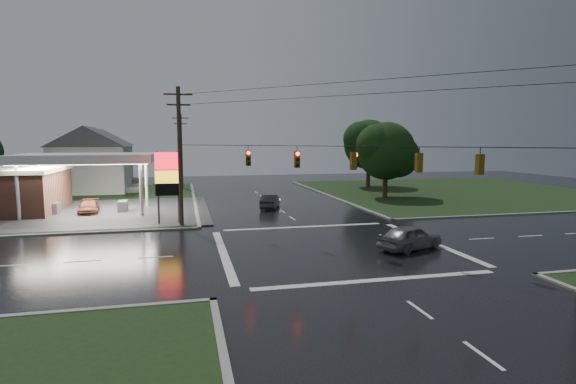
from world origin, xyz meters
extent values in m
plane|color=black|center=(0.00, 0.00, 0.00)|extent=(120.00, 120.00, 0.00)
cube|color=black|center=(-26.00, 26.00, 0.04)|extent=(36.00, 36.00, 0.08)
cube|color=black|center=(26.00, 26.00, 0.04)|extent=(36.00, 36.00, 0.08)
cube|color=#2D2D2D|center=(-20.00, 18.00, 0.09)|extent=(26.00, 18.00, 0.02)
cylinder|color=silver|center=(-23.00, 15.00, 2.50)|extent=(0.30, 0.30, 5.00)
cylinder|color=silver|center=(-13.00, 15.00, 2.50)|extent=(0.30, 0.30, 5.00)
cylinder|color=silver|center=(-23.00, 21.00, 2.50)|extent=(0.30, 0.30, 5.00)
cylinder|color=silver|center=(-13.00, 21.00, 2.50)|extent=(0.30, 0.30, 5.00)
cube|color=silver|center=(-18.00, 18.00, 5.20)|extent=(12.00, 8.00, 0.80)
cube|color=white|center=(-18.00, 18.00, 4.78)|extent=(11.40, 7.40, 0.04)
cube|color=#59595E|center=(-21.00, 18.00, 0.55)|extent=(0.80, 1.60, 1.10)
cube|color=#59595E|center=(-15.00, 18.00, 0.55)|extent=(0.80, 1.60, 1.10)
cylinder|color=#59595E|center=(-11.30, 10.50, 3.00)|extent=(0.16, 0.16, 6.00)
cylinder|color=#59595E|center=(-9.70, 10.50, 3.00)|extent=(0.16, 0.16, 6.00)
cube|color=red|center=(-10.50, 10.50, 5.20)|extent=(2.00, 0.35, 1.40)
cube|color=yellow|center=(-10.50, 10.50, 3.90)|extent=(2.00, 0.35, 1.00)
cube|color=black|center=(-10.50, 10.50, 2.90)|extent=(2.00, 0.35, 1.00)
cylinder|color=#382619|center=(-9.50, 9.50, 5.50)|extent=(0.32, 0.32, 11.00)
cube|color=#382619|center=(-9.50, 9.50, 10.40)|extent=(2.20, 0.12, 0.12)
cube|color=#382619|center=(-9.50, 9.50, 9.60)|extent=(1.80, 0.12, 0.12)
cylinder|color=#382619|center=(-9.50, 38.00, 5.25)|extent=(0.32, 0.32, 10.50)
cube|color=#382619|center=(-9.50, 38.00, 9.90)|extent=(2.20, 0.12, 0.12)
cube|color=#382619|center=(-9.50, 38.00, 9.10)|extent=(1.80, 0.12, 0.12)
cube|color=#59470C|center=(-4.75, 4.75, 5.60)|extent=(0.34, 0.34, 1.10)
cylinder|color=#FF0C07|center=(-4.75, 4.55, 5.98)|extent=(0.22, 0.08, 0.22)
cube|color=#59470C|center=(-1.90, 1.90, 5.60)|extent=(0.34, 0.34, 1.10)
cylinder|color=#FF0C07|center=(-1.90, 1.70, 5.98)|extent=(0.22, 0.08, 0.22)
cube|color=#59470C|center=(0.95, -0.95, 5.60)|extent=(0.34, 0.34, 1.10)
cylinder|color=#FF0C07|center=(1.15, -0.95, 5.98)|extent=(0.08, 0.22, 0.22)
cube|color=#59470C|center=(3.80, -3.80, 5.60)|extent=(0.34, 0.34, 1.10)
cylinder|color=#FF0C07|center=(3.80, -3.60, 5.98)|extent=(0.22, 0.08, 0.22)
cube|color=#59470C|center=(6.08, -6.08, 5.60)|extent=(0.34, 0.34, 1.10)
cylinder|color=#FF0C07|center=(6.08, -5.88, 5.98)|extent=(0.22, 0.08, 0.22)
cube|color=silver|center=(-21.00, 36.00, 3.00)|extent=(9.00, 8.00, 6.00)
cube|color=gray|center=(-15.70, 36.00, 0.40)|extent=(1.60, 4.80, 0.80)
cube|color=silver|center=(-22.00, 48.00, 3.00)|extent=(9.00, 8.00, 6.00)
cube|color=gray|center=(-16.70, 48.00, 0.40)|extent=(1.60, 4.80, 0.80)
cylinder|color=black|center=(14.00, 22.00, 2.52)|extent=(0.56, 0.56, 5.04)
sphere|color=black|center=(14.00, 22.00, 5.58)|extent=(6.80, 6.80, 6.80)
sphere|color=black|center=(15.70, 22.30, 4.95)|extent=(5.10, 5.10, 5.10)
sphere|color=black|center=(12.64, 21.60, 6.30)|extent=(4.76, 4.76, 4.76)
cylinder|color=black|center=(17.00, 34.00, 2.80)|extent=(0.56, 0.56, 5.60)
sphere|color=black|center=(17.00, 34.00, 6.20)|extent=(7.20, 7.20, 7.20)
sphere|color=black|center=(18.80, 34.30, 5.50)|extent=(5.40, 5.40, 5.40)
sphere|color=black|center=(15.56, 33.60, 7.00)|extent=(5.04, 5.04, 5.04)
imported|color=black|center=(-0.80, 17.25, 0.70)|extent=(2.82, 4.52, 1.41)
imported|color=slate|center=(4.60, -1.61, 0.78)|extent=(4.96, 3.46, 1.57)
imported|color=#562813|center=(-18.01, 17.85, 0.62)|extent=(2.20, 4.43, 1.24)
camera|label=1|loc=(-9.23, -26.94, 6.90)|focal=28.00mm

